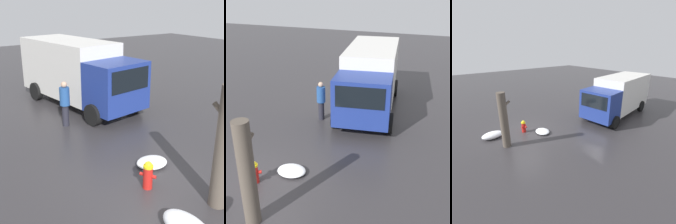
# 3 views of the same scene
# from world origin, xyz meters

# --- Properties ---
(ground_plane) EXTENTS (60.00, 60.00, 0.00)m
(ground_plane) POSITION_xyz_m (0.00, 0.00, 0.00)
(ground_plane) COLOR #333033
(fire_hydrant) EXTENTS (0.45, 0.38, 0.80)m
(fire_hydrant) POSITION_xyz_m (0.00, -0.00, 0.41)
(fire_hydrant) COLOR red
(fire_hydrant) RESTS_ON ground_plane
(tree_trunk) EXTENTS (0.67, 0.44, 3.10)m
(tree_trunk) POSITION_xyz_m (-1.54, -0.97, 1.56)
(tree_trunk) COLOR brown
(tree_trunk) RESTS_ON ground_plane
(delivery_truck) EXTENTS (7.11, 3.38, 3.05)m
(delivery_truck) POSITION_xyz_m (7.49, -1.90, 1.66)
(delivery_truck) COLOR navy
(delivery_truck) RESTS_ON ground_plane
(pedestrian) EXTENTS (0.40, 0.40, 1.84)m
(pedestrian) POSITION_xyz_m (5.31, -0.15, 1.01)
(pedestrian) COLOR #23232D
(pedestrian) RESTS_ON ground_plane
(snow_pile_curbside) EXTENTS (0.82, 1.01, 0.22)m
(snow_pile_curbside) POSITION_xyz_m (0.86, -0.90, 0.11)
(snow_pile_curbside) COLOR white
(snow_pile_curbside) RESTS_ON ground_plane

